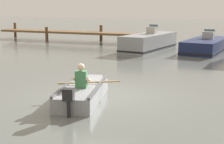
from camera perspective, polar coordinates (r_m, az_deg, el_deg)
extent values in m
plane|color=slate|center=(11.34, -1.65, -3.87)|extent=(120.00, 120.00, 0.00)
cube|color=brown|center=(28.38, -6.36, 6.53)|extent=(13.59, 1.50, 0.16)
cylinder|color=brown|center=(32.52, -15.73, 6.69)|extent=(0.24, 0.24, 1.32)
cylinder|color=brown|center=(28.90, -10.75, 6.22)|extent=(0.24, 0.24, 1.13)
cylinder|color=brown|center=(28.05, -1.82, 6.44)|extent=(0.24, 0.24, 1.30)
cylinder|color=brown|center=(26.58, 6.62, 5.94)|extent=(0.24, 0.24, 1.14)
cube|color=gray|center=(10.73, -4.90, -3.57)|extent=(1.86, 3.28, 0.44)
cube|color=gray|center=(12.38, -3.13, -1.56)|extent=(0.69, 0.54, 0.42)
cube|color=#4D4E51|center=(10.80, -7.56, -2.17)|extent=(0.85, 2.96, 0.08)
cube|color=#4D4E51|center=(10.57, -2.22, -2.36)|extent=(0.85, 2.96, 0.08)
cube|color=#A0A2A8|center=(10.60, -5.03, -2.76)|extent=(1.05, 0.53, 0.06)
cylinder|color=black|center=(9.18, -7.18, -5.83)|extent=(0.12, 0.12, 0.54)
cube|color=black|center=(9.09, -7.23, -3.72)|extent=(0.33, 0.30, 0.32)
cube|color=#3F7F4C|center=(10.48, -5.12, -1.23)|extent=(0.38, 0.30, 0.52)
sphere|color=beige|center=(10.41, -5.16, 0.81)|extent=(0.22, 0.22, 0.22)
cylinder|color=beige|center=(10.58, -6.22, -1.24)|extent=(0.20, 0.43, 0.23)
cylinder|color=beige|center=(10.49, -3.89, -1.32)|extent=(0.20, 0.43, 0.23)
cylinder|color=tan|center=(10.97, -3.75, -1.72)|extent=(1.71, 1.13, 0.06)
cube|color=gray|center=(22.62, 6.16, 4.94)|extent=(2.47, 5.53, 1.06)
cube|color=black|center=(22.66, 6.14, 4.08)|extent=(2.52, 5.58, 0.10)
cube|color=#B2ADA3|center=(22.92, 6.62, 6.89)|extent=(0.67, 0.58, 0.44)
cube|color=slate|center=(23.14, 6.90, 7.38)|extent=(0.61, 0.13, 0.36)
cube|color=#19234C|center=(22.70, 15.37, 4.29)|extent=(2.52, 5.53, 0.79)
cube|color=black|center=(22.73, 15.33, 3.65)|extent=(2.57, 5.57, 0.10)
cube|color=#B2ADA3|center=(23.03, 15.68, 5.91)|extent=(0.74, 0.57, 0.44)
cube|color=slate|center=(23.27, 15.85, 6.39)|extent=(0.69, 0.11, 0.36)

